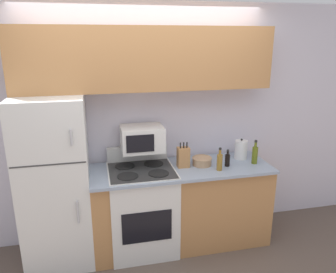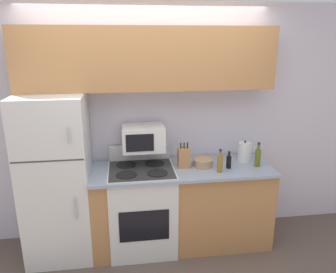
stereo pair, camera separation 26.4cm
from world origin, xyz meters
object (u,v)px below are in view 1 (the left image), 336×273
refrigerator (56,182)px  kettle (241,150)px  microwave (142,139)px  bottle_soy_sauce (227,160)px  knife_block (183,157)px  bottle_olive_oil (255,154)px  stove (142,208)px  bowl (202,161)px  bottle_vinegar (220,161)px

refrigerator → kettle: refrigerator is taller
microwave → bottle_soy_sauce: bearing=-13.4°
knife_block → bottle_olive_oil: 0.77m
stove → microwave: size_ratio=2.48×
microwave → bowl: microwave is taller
microwave → bottle_olive_oil: bearing=-9.6°
microwave → knife_block: (0.41, -0.12, -0.19)m
microwave → knife_block: size_ratio=1.59×
refrigerator → bowl: (1.49, -0.01, 0.10)m
bottle_soy_sauce → knife_block: bearing=169.6°
refrigerator → bottle_vinegar: bearing=-6.4°
microwave → knife_block: 0.47m
knife_block → bottle_olive_oil: knife_block is taller
microwave → bottle_vinegar: microwave is taller
bottle_olive_oil → bottle_vinegar: bottle_olive_oil is taller
stove → knife_block: (0.44, 0.01, 0.54)m
stove → bottle_soy_sauce: (0.90, -0.08, 0.50)m
bottle_vinegar → refrigerator: bearing=173.6°
refrigerator → knife_block: (1.28, -0.01, 0.16)m
knife_block → bottle_vinegar: 0.38m
stove → bottle_olive_oil: bottle_olive_oil is taller
bottle_vinegar → bottle_soy_sauce: size_ratio=1.33×
refrigerator → bottle_vinegar: size_ratio=7.04×
stove → knife_block: 0.70m
microwave → bottle_vinegar: size_ratio=1.79×
bowl → kettle: size_ratio=0.91×
refrigerator → bottle_soy_sauce: 1.74m
stove → kettle: (1.13, 0.10, 0.53)m
refrigerator → bottle_olive_oil: 2.06m
stove → bowl: (0.65, 0.01, 0.47)m
microwave → kettle: bearing=-1.4°
microwave → bottle_vinegar: 0.82m
refrigerator → bowl: size_ratio=7.99×
refrigerator → knife_block: size_ratio=6.24×
bottle_vinegar → kettle: size_ratio=1.03×
microwave → kettle: (1.10, -0.03, -0.20)m
microwave → bowl: size_ratio=2.03×
refrigerator → kettle: bearing=2.4°
stove → kettle: bearing=5.1°
refrigerator → kettle: size_ratio=7.29×
stove → bottle_soy_sauce: bearing=-4.8°
microwave → bottle_olive_oil: size_ratio=1.66×
bottle_olive_oil → microwave: bearing=170.4°
stove → bottle_vinegar: (0.78, -0.16, 0.52)m
microwave → bowl: 0.68m
microwave → bottle_olive_oil: 1.21m
bottle_vinegar → kettle: 0.44m
microwave → kettle: microwave is taller
bottle_soy_sauce → kettle: (0.23, 0.18, 0.03)m
bottle_vinegar → kettle: bearing=36.7°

